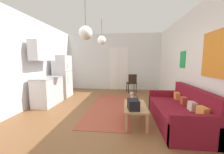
# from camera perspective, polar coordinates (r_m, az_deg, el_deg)

# --- Properties ---
(ground_plane) EXTENTS (5.28, 7.79, 0.10)m
(ground_plane) POSITION_cam_1_polar(r_m,az_deg,el_deg) (3.55, -4.95, -18.15)
(ground_plane) COLOR brown
(wall_back) EXTENTS (4.88, 0.13, 2.83)m
(wall_back) POSITION_cam_1_polar(r_m,az_deg,el_deg) (6.83, 0.70, 6.44)
(wall_back) COLOR silver
(wall_back) RESTS_ON ground_plane
(wall_right) EXTENTS (0.12, 7.39, 2.83)m
(wall_right) POSITION_cam_1_polar(r_m,az_deg,el_deg) (3.63, 35.26, 5.10)
(wall_right) COLOR white
(wall_right) RESTS_ON ground_plane
(wall_left) EXTENTS (0.12, 7.39, 2.83)m
(wall_left) POSITION_cam_1_polar(r_m,az_deg,el_deg) (4.36, -37.90, 4.97)
(wall_left) COLOR silver
(wall_left) RESTS_ON ground_plane
(area_rug) EXTENTS (1.23, 3.08, 0.01)m
(area_rug) POSITION_cam_1_polar(r_m,az_deg,el_deg) (4.34, -0.91, -12.63)
(area_rug) COLOR #9E4733
(area_rug) RESTS_ON ground_plane
(couch) EXTENTS (0.91, 1.91, 0.85)m
(couch) POSITION_cam_1_polar(r_m,az_deg,el_deg) (3.53, 27.37, -13.52)
(couch) COLOR maroon
(couch) RESTS_ON ground_plane
(coffee_table) EXTENTS (0.50, 0.94, 0.44)m
(coffee_table) POSITION_cam_1_polar(r_m,az_deg,el_deg) (3.19, 9.97, -12.92)
(coffee_table) COLOR tan
(coffee_table) RESTS_ON ground_plane
(bamboo_vase) EXTENTS (0.07, 0.07, 0.48)m
(bamboo_vase) POSITION_cam_1_polar(r_m,az_deg,el_deg) (3.31, 8.53, -8.71)
(bamboo_vase) COLOR beige
(bamboo_vase) RESTS_ON coffee_table
(handbag) EXTENTS (0.26, 0.32, 0.33)m
(handbag) POSITION_cam_1_polar(r_m,az_deg,el_deg) (2.87, 9.19, -11.58)
(handbag) COLOR black
(handbag) RESTS_ON coffee_table
(refrigerator) EXTENTS (0.60, 0.64, 1.68)m
(refrigerator) POSITION_cam_1_polar(r_m,az_deg,el_deg) (5.76, -20.56, 0.33)
(refrigerator) COLOR white
(refrigerator) RESTS_ON ground_plane
(kitchen_counter) EXTENTS (0.58, 1.07, 2.09)m
(kitchen_counter) POSITION_cam_1_polar(r_m,az_deg,el_deg) (4.88, -26.42, -1.50)
(kitchen_counter) COLOR silver
(kitchen_counter) RESTS_ON ground_plane
(accent_chair) EXTENTS (0.50, 0.48, 0.86)m
(accent_chair) POSITION_cam_1_polar(r_m,az_deg,el_deg) (6.18, 8.57, -2.22)
(accent_chair) COLOR black
(accent_chair) RESTS_ON ground_plane
(pendant_lamp_near) EXTENTS (0.28, 0.28, 0.95)m
(pendant_lamp_near) POSITION_cam_1_polar(r_m,az_deg,el_deg) (2.88, -11.32, 18.13)
(pendant_lamp_near) COLOR black
(pendant_lamp_far) EXTENTS (0.28, 0.28, 0.82)m
(pendant_lamp_far) POSITION_cam_1_polar(r_m,az_deg,el_deg) (4.58, -4.45, 15.61)
(pendant_lamp_far) COLOR black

